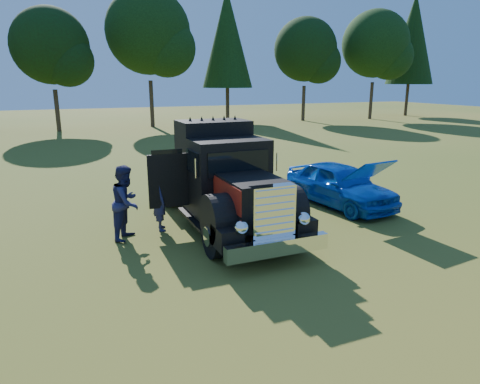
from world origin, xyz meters
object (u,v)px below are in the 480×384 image
hotrod_coupe (340,184)px  spectator_near (160,201)px  diamond_t_truck (224,183)px  spectator_far (126,202)px

hotrod_coupe → spectator_near: 6.15m
diamond_t_truck → hotrod_coupe: 4.42m
diamond_t_truck → spectator_far: (-2.75, 0.06, -0.28)m
spectator_near → hotrod_coupe: bearing=-83.8°
hotrod_coupe → spectator_near: (-6.14, -0.06, 0.11)m
diamond_t_truck → spectator_far: diamond_t_truck is taller
diamond_t_truck → spectator_near: 1.87m
hotrod_coupe → diamond_t_truck: bearing=-174.1°
hotrod_coupe → spectator_far: size_ratio=2.24×
spectator_near → spectator_far: (-0.97, -0.33, 0.16)m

